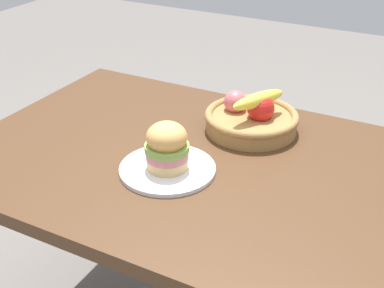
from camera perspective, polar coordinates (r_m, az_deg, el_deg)
dining_table at (r=1.52m, az=1.39°, el=-5.09°), size 1.40×0.90×0.75m
plate at (r=1.41m, az=-2.70°, el=-2.75°), size 0.26×0.26×0.01m
sandwich at (r=1.38m, az=-2.77°, el=-0.24°), size 0.12×0.12×0.13m
fruit_basket at (r=1.61m, az=6.55°, el=2.90°), size 0.29×0.29×0.13m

